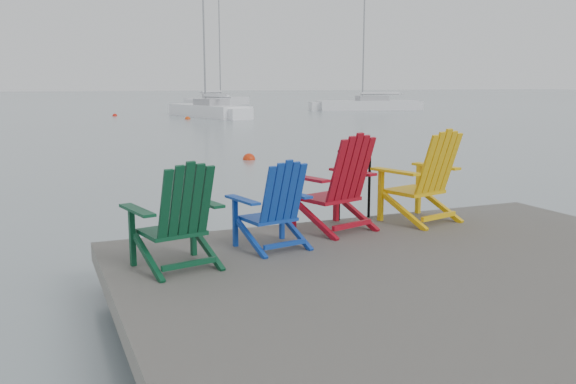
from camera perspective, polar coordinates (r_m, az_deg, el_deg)
name	(u,v)px	position (r m, az deg, el deg)	size (l,w,h in m)	color
ground	(457,327)	(5.98, 15.55, -12.03)	(400.00, 400.00, 0.00)	gray
dock	(459,291)	(5.86, 15.71, -8.88)	(6.00, 5.00, 1.40)	#312E2B
handrail	(354,177)	(7.82, 6.24, 1.40)	(0.48, 0.04, 0.90)	black
chair_green	(177,215)	(5.75, -10.32, -2.17)	(0.92, 0.87, 1.01)	#0A3C23
chair_blue	(274,205)	(6.35, -1.32, -1.18)	(0.84, 0.79, 0.94)	#0F379B
chair_red	(337,183)	(7.15, 4.62, 0.87)	(1.07, 1.02, 1.14)	maroon
chair_yellow	(424,176)	(7.77, 12.58, 1.45)	(1.07, 1.01, 1.15)	#E5AD0C
sailboat_near	(209,112)	(42.28, -7.44, 7.47)	(3.78, 8.53, 11.43)	white
sailboat_mid	(218,102)	(65.21, -6.55, 8.38)	(8.43, 7.97, 12.62)	silver
sailboat_far	(367,106)	(53.29, 7.44, 7.99)	(8.76, 3.93, 11.71)	silver
buoy_a	(249,160)	(18.14, -3.67, 3.05)	(0.38, 0.38, 0.38)	red
buoy_c	(188,119)	(39.60, -9.37, 6.74)	(0.36, 0.36, 0.36)	#D23E0C
buoy_d	(115,116)	(44.69, -15.90, 6.86)	(0.34, 0.34, 0.34)	red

